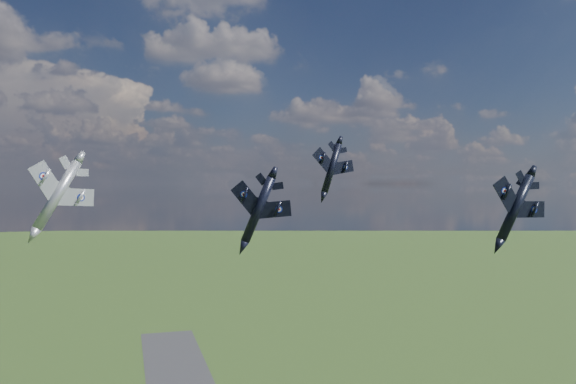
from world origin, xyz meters
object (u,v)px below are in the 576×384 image
object	(u,v)px
jet_right_navy	(515,208)
jet_high_navy	(332,168)
jet_lead_navy	(258,209)
jet_left_silver	(57,195)

from	to	relation	value
jet_right_navy	jet_high_navy	bearing A→B (deg)	98.87
jet_lead_navy	jet_left_silver	bearing A→B (deg)	176.03
jet_right_navy	jet_left_silver	xyz separation A→B (m)	(-59.03, 28.45, 1.49)
jet_high_navy	jet_left_silver	size ratio (longest dim) A/B	0.93
jet_left_silver	jet_right_navy	bearing A→B (deg)	-47.62
jet_right_navy	jet_high_navy	size ratio (longest dim) A/B	0.88
jet_right_navy	jet_high_navy	world-z (taller)	jet_high_navy
jet_lead_navy	jet_right_navy	size ratio (longest dim) A/B	1.05
jet_high_navy	jet_left_silver	bearing A→B (deg)	-165.80
jet_lead_navy	jet_high_navy	bearing A→B (deg)	74.65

